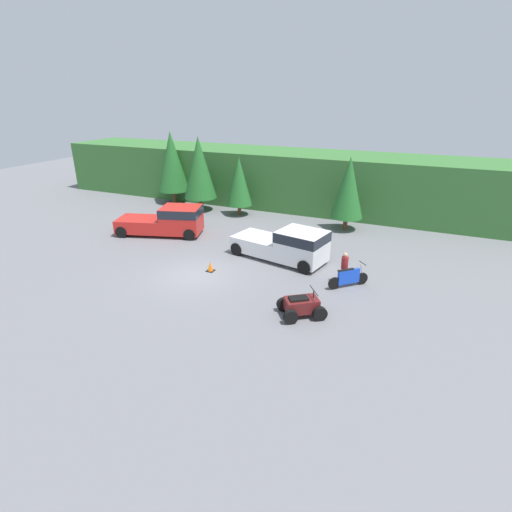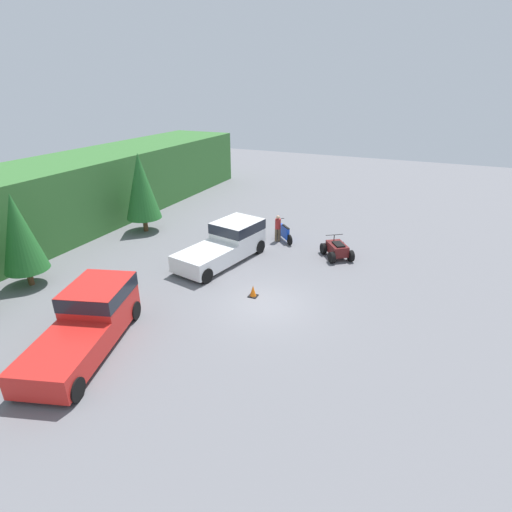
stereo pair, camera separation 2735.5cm
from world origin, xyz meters
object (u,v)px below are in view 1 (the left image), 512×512
at_px(quad_atv, 301,306).
at_px(rider_person, 344,267).
at_px(pickup_truck_red, 168,220).
at_px(dirt_bike, 349,278).
at_px(traffic_cone, 210,267).
at_px(pickup_truck_second, 288,244).

xyz_separation_m(quad_atv, rider_person, (0.98, 3.96, 0.44)).
distance_m(pickup_truck_red, dirt_bike, 13.37).
bearing_deg(traffic_cone, rider_person, 11.83).
bearing_deg(pickup_truck_red, pickup_truck_second, -24.43).
bearing_deg(pickup_truck_second, pickup_truck_red, -175.66).
xyz_separation_m(pickup_truck_red, rider_person, (12.69, -2.74, -0.12)).
height_order(pickup_truck_red, dirt_bike, pickup_truck_red).
relative_size(dirt_bike, rider_person, 1.00).
bearing_deg(quad_atv, dirt_bike, 34.74).
relative_size(pickup_truck_second, rider_person, 3.54).
bearing_deg(traffic_cone, pickup_truck_second, 42.30).
height_order(dirt_bike, quad_atv, dirt_bike).
relative_size(pickup_truck_red, quad_atv, 2.60).
xyz_separation_m(dirt_bike, traffic_cone, (-7.32, -1.15, -0.24)).
bearing_deg(pickup_truck_second, quad_atv, -53.16).
bearing_deg(pickup_truck_red, rider_person, -29.49).
xyz_separation_m(pickup_truck_red, pickup_truck_second, (9.06, -1.13, -0.00)).
distance_m(pickup_truck_red, pickup_truck_second, 9.13).
height_order(quad_atv, traffic_cone, quad_atv).
relative_size(pickup_truck_second, dirt_bike, 3.53).
bearing_deg(traffic_cone, dirt_bike, 8.90).
distance_m(quad_atv, traffic_cone, 6.52).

